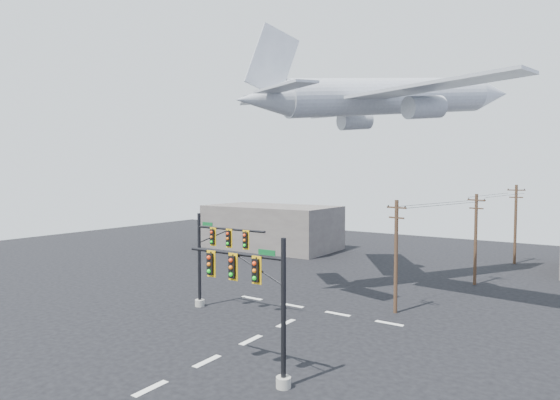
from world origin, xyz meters
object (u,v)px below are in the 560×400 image
Objects in this scene: utility_pole_b at (476,237)px; signal_mast_far at (214,256)px; utility_pole_a at (396,254)px; utility_pole_c at (515,223)px; signal_mast_near at (258,300)px; airliner at (389,97)px.

signal_mast_far is at bearing -109.93° from utility_pole_b.
utility_pole_c is at bearing 96.79° from utility_pole_a.
signal_mast_far is 0.86× the size of utility_pole_b.
utility_pole_c is (1.65, 13.66, 0.34)m from utility_pole_b.
signal_mast_far is 37.32m from utility_pole_c.
utility_pole_c is at bearing 81.29° from signal_mast_near.
utility_pole_b reaches higher than utility_pole_a.
signal_mast_far is at bearing -132.89° from utility_pole_a.
signal_mast_near is 25.44m from airliner.
utility_pole_b is at bearing 80.41° from signal_mast_near.
utility_pole_c is (4.70, 26.54, 0.39)m from utility_pole_a.
airliner is (-6.30, -6.15, 12.73)m from utility_pole_b.
utility_pole_a is at bearing -103.69° from utility_pole_c.
airliner is at bearing -115.54° from utility_pole_c.
signal_mast_far is 24.77m from utility_pole_b.
signal_mast_far is 0.80× the size of utility_pole_c.
utility_pole_b is at bearing 53.07° from signal_mast_far.
utility_pole_c is at bearing 63.70° from signal_mast_far.
utility_pole_b is 13.76m from utility_pole_c.
signal_mast_near is 42.04m from utility_pole_c.
signal_mast_far is at bearing 141.45° from signal_mast_near.
airliner is (-1.59, 21.75, 13.10)m from signal_mast_near.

